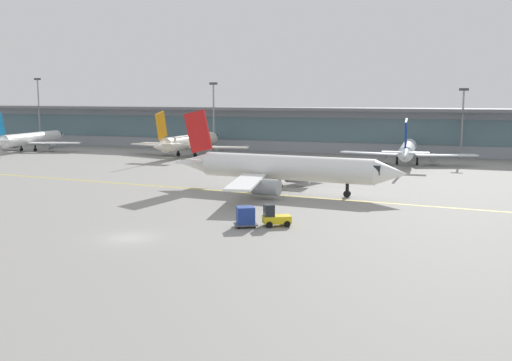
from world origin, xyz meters
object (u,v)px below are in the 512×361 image
object	(u,v)px
gate_airplane_0	(31,139)
cargo_dolly_lead	(246,216)
gate_airplane_1	(189,142)
apron_light_mast_1	(214,114)
baggage_tug	(274,217)
apron_light_mast_0	(39,109)
taxiing_regional_jet	(284,168)
gate_airplane_2	(408,150)
apron_light_mast_2	(462,120)

from	to	relation	value
gate_airplane_0	cargo_dolly_lead	size ratio (longest dim) A/B	10.10
gate_airplane_1	apron_light_mast_1	world-z (taller)	apron_light_mast_1
cargo_dolly_lead	baggage_tug	bearing A→B (deg)	-0.00
cargo_dolly_lead	apron_light_mast_0	distance (m)	108.14
gate_airplane_1	taxiing_regional_jet	world-z (taller)	taxiing_regional_jet
cargo_dolly_lead	gate_airplane_2	bearing A→B (deg)	51.64
gate_airplane_2	gate_airplane_0	bearing A→B (deg)	87.75
gate_airplane_2	taxiing_regional_jet	bearing A→B (deg)	159.55
cargo_dolly_lead	apron_light_mast_2	distance (m)	73.08
gate_airplane_0	apron_light_mast_0	size ratio (longest dim) A/B	1.61
gate_airplane_1	apron_light_mast_2	xyz separation A→B (m)	(52.02, 12.96, 4.66)
gate_airplane_2	taxiing_regional_jet	xyz separation A→B (m)	(-11.33, -37.76, 0.55)
baggage_tug	apron_light_mast_0	bearing A→B (deg)	111.07
apron_light_mast_1	taxiing_regional_jet	bearing A→B (deg)	-56.99
apron_light_mast_0	cargo_dolly_lead	bearing A→B (deg)	-40.45
gate_airplane_2	apron_light_mast_1	size ratio (longest dim) A/B	1.72
gate_airplane_2	apron_light_mast_2	bearing A→B (deg)	-38.52
gate_airplane_2	gate_airplane_1	bearing A→B (deg)	86.63
gate_airplane_0	gate_airplane_1	world-z (taller)	gate_airplane_1
cargo_dolly_lead	apron_light_mast_1	bearing A→B (deg)	86.52
taxiing_regional_jet	gate_airplane_2	bearing A→B (deg)	77.60
gate_airplane_1	apron_light_mast_1	bearing A→B (deg)	-3.34
gate_airplane_2	baggage_tug	bearing A→B (deg)	169.92
taxiing_regional_jet	apron_light_mast_2	bearing A→B (deg)	72.54
cargo_dolly_lead	apron_light_mast_2	world-z (taller)	apron_light_mast_2
cargo_dolly_lead	apron_light_mast_0	bearing A→B (deg)	109.70
gate_airplane_2	baggage_tug	world-z (taller)	gate_airplane_2
gate_airplane_0	baggage_tug	distance (m)	92.81
cargo_dolly_lead	apron_light_mast_2	xyz separation A→B (m)	(17.48, 70.67, 6.42)
cargo_dolly_lead	apron_light_mast_1	xyz separation A→B (m)	(-33.79, 68.16, 7.14)
gate_airplane_0	cargo_dolly_lead	xyz separation A→B (m)	(72.72, -55.87, -1.57)
taxiing_regional_jet	cargo_dolly_lead	xyz separation A→B (m)	(2.65, -20.23, -2.06)
apron_light_mast_0	taxiing_regional_jet	bearing A→B (deg)	-32.06
apron_light_mast_1	apron_light_mast_2	distance (m)	51.34
cargo_dolly_lead	apron_light_mast_2	bearing A→B (deg)	46.26
gate_airplane_0	taxiing_regional_jet	distance (m)	78.61
baggage_tug	apron_light_mast_0	xyz separation A→B (m)	(-84.46, 68.61, 8.04)
taxiing_regional_jet	apron_light_mast_2	distance (m)	54.48
gate_airplane_0	apron_light_mast_0	distance (m)	18.07
taxiing_regional_jet	baggage_tug	world-z (taller)	taxiing_regional_jet
gate_airplane_2	apron_light_mast_1	bearing A→B (deg)	72.79
gate_airplane_2	apron_light_mast_2	xyz separation A→B (m)	(8.80, 12.68, 4.92)
gate_airplane_0	apron_light_mast_2	bearing A→B (deg)	-86.22
gate_airplane_0	apron_light_mast_2	world-z (taller)	apron_light_mast_2
cargo_dolly_lead	taxiing_regional_jet	bearing A→B (deg)	67.63
cargo_dolly_lead	gate_airplane_0	bearing A→B (deg)	112.62
taxiing_regional_jet	apron_light_mast_0	size ratio (longest dim) A/B	1.90
gate_airplane_0	cargo_dolly_lead	distance (m)	91.71
gate_airplane_2	taxiing_regional_jet	size ratio (longest dim) A/B	0.82
gate_airplane_1	apron_light_mast_0	world-z (taller)	apron_light_mast_0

